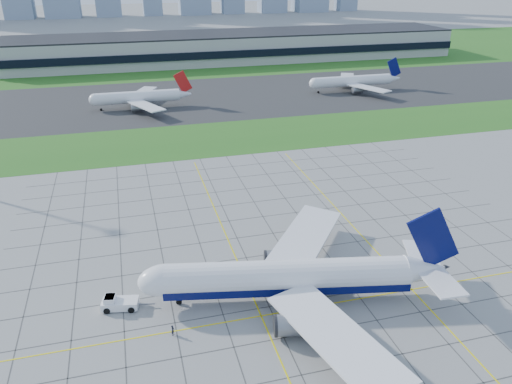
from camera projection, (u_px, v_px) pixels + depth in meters
ground at (313, 299)px, 86.58m from camera, size 1400.00×1400.00×0.00m
grass_median at (215, 138)px, 165.41m from camera, size 700.00×35.00×0.04m
asphalt_taxiway at (191, 98)px, 213.59m from camera, size 700.00×75.00×0.04m
grass_far at (165, 56)px, 309.95m from camera, size 700.00×145.00×0.04m
apron_markings at (295, 265)px, 96.39m from camera, size 120.00×130.00×0.03m
terminal at (236, 46)px, 294.14m from camera, size 260.00×43.00×15.80m
airliner at (289, 277)px, 84.45m from camera, size 53.74×53.92×17.09m
pushback_tug at (118, 303)px, 83.89m from camera, size 8.92×4.06×2.45m
crew_near at (173, 330)px, 77.89m from camera, size 0.66×0.79×1.85m
distant_jet_1 at (139, 97)px, 197.77m from camera, size 38.20×42.66×14.08m
distant_jet_2 at (354, 81)px, 224.41m from camera, size 42.23×42.66×14.08m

